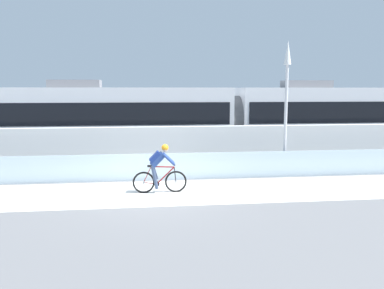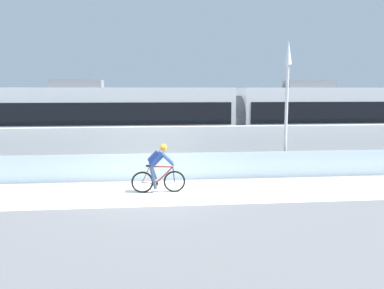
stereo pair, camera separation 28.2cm
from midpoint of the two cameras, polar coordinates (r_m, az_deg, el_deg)
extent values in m
plane|color=slate|center=(13.01, -5.10, -7.00)|extent=(200.00, 200.00, 0.00)
cube|color=silver|center=(13.01, -5.10, -6.98)|extent=(32.00, 3.20, 0.01)
cube|color=silver|center=(14.70, -5.21, -3.24)|extent=(32.00, 0.05, 1.00)
cube|color=silver|center=(16.40, -5.30, -0.60)|extent=(32.00, 0.36, 1.83)
cube|color=#595654|center=(19.00, -5.33, -2.20)|extent=(32.00, 0.08, 0.01)
cube|color=#595654|center=(20.42, -5.37, -1.49)|extent=(32.00, 0.08, 0.01)
cube|color=silver|center=(19.53, -10.02, 3.60)|extent=(11.00, 2.50, 3.10)
cube|color=black|center=(19.50, -10.04, 4.62)|extent=(10.56, 2.54, 1.04)
cube|color=#4C4C51|center=(19.68, -9.92, -0.38)|extent=(10.78, 2.53, 0.28)
cube|color=slate|center=(19.72, -15.95, 8.49)|extent=(2.40, 1.10, 0.36)
cube|color=#232326|center=(20.27, -19.89, -0.99)|extent=(1.40, 1.88, 0.20)
cylinder|color=black|center=(19.59, -20.38, -1.49)|extent=(0.60, 0.10, 0.60)
cylinder|color=black|center=(20.96, -19.41, -0.85)|extent=(0.60, 0.10, 0.60)
cube|color=#232326|center=(19.76, 0.32, -0.73)|extent=(1.40, 1.88, 0.20)
cylinder|color=black|center=(19.06, 0.55, -1.23)|extent=(0.60, 0.10, 0.60)
cylinder|color=black|center=(20.47, 0.11, -0.59)|extent=(0.60, 0.10, 0.60)
cube|color=black|center=(20.66, -25.29, 3.19)|extent=(0.16, 2.54, 2.94)
cube|color=silver|center=(21.92, 21.60, 3.63)|extent=(11.00, 2.50, 3.10)
cube|color=black|center=(21.90, 21.64, 4.54)|extent=(10.56, 2.54, 1.04)
cube|color=#4C4C51|center=(22.05, 21.41, 0.08)|extent=(10.78, 2.53, 0.28)
cube|color=slate|center=(21.03, 16.99, 8.40)|extent=(2.40, 1.10, 0.36)
cube|color=#232326|center=(20.71, 12.69, -0.52)|extent=(1.40, 1.88, 0.20)
cylinder|color=black|center=(20.05, 13.33, -0.99)|extent=(0.60, 0.10, 0.60)
cylinder|color=black|center=(21.39, 12.08, -0.40)|extent=(0.60, 0.10, 0.60)
cylinder|color=#59595B|center=(19.94, 6.72, 3.75)|extent=(0.60, 2.30, 2.30)
torus|color=black|center=(12.95, -1.94, -5.40)|extent=(0.72, 0.06, 0.72)
cylinder|color=#99999E|center=(12.95, -1.94, -5.40)|extent=(0.07, 0.10, 0.07)
torus|color=black|center=(12.92, -6.61, -5.48)|extent=(0.72, 0.06, 0.72)
cylinder|color=#99999E|center=(12.92, -6.61, -5.48)|extent=(0.07, 0.10, 0.07)
cylinder|color=maroon|center=(12.88, -3.44, -4.50)|extent=(0.60, 0.04, 0.58)
cylinder|color=maroon|center=(12.87, -5.13, -4.46)|extent=(0.22, 0.04, 0.59)
cylinder|color=maroon|center=(12.82, -3.86, -3.24)|extent=(0.76, 0.04, 0.07)
cylinder|color=maroon|center=(12.93, -5.66, -5.60)|extent=(0.43, 0.03, 0.09)
cylinder|color=maroon|center=(12.87, -6.08, -4.35)|extent=(0.27, 0.02, 0.53)
cylinder|color=black|center=(12.89, -2.05, -4.35)|extent=(0.08, 0.03, 0.49)
cube|color=black|center=(12.81, -5.55, -3.11)|extent=(0.24, 0.10, 0.05)
cylinder|color=black|center=(12.82, -2.17, -2.84)|extent=(0.03, 0.58, 0.03)
cylinder|color=#262628|center=(12.94, -4.71, -5.71)|extent=(0.18, 0.02, 0.18)
cube|color=navy|center=(12.77, -4.57, -2.15)|extent=(0.50, 0.28, 0.51)
cube|color=navy|center=(12.75, -5.00, -1.76)|extent=(0.38, 0.30, 0.38)
sphere|color=beige|center=(12.72, -3.51, -0.61)|extent=(0.20, 0.20, 0.20)
sphere|color=orange|center=(12.72, -3.51, -0.45)|extent=(0.23, 0.23, 0.23)
cylinder|color=navy|center=(12.62, -2.94, -2.21)|extent=(0.41, 0.08, 0.41)
cylinder|color=navy|center=(12.94, -3.01, -1.96)|extent=(0.41, 0.08, 0.41)
cylinder|color=#384766|center=(12.79, -5.03, -4.75)|extent=(0.25, 0.11, 0.79)
cylinder|color=#384766|center=(12.94, -5.05, -3.97)|extent=(0.25, 0.11, 0.52)
cylinder|color=gray|center=(15.98, 13.76, -4.00)|extent=(0.24, 0.24, 0.20)
cylinder|color=silver|center=(15.69, 14.02, 3.52)|extent=(0.12, 0.12, 4.20)
cone|color=white|center=(15.71, 14.34, 12.84)|extent=(0.28, 0.28, 0.90)
camera|label=1|loc=(0.14, -89.47, 0.08)|focal=36.70mm
camera|label=2|loc=(0.14, 90.53, -0.08)|focal=36.70mm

